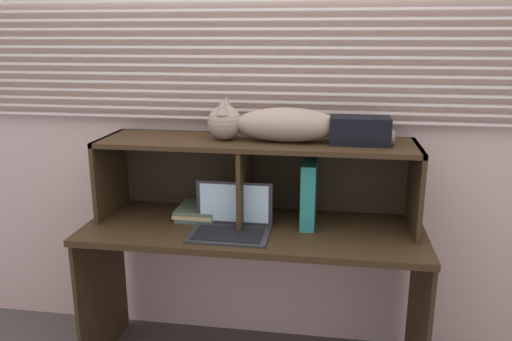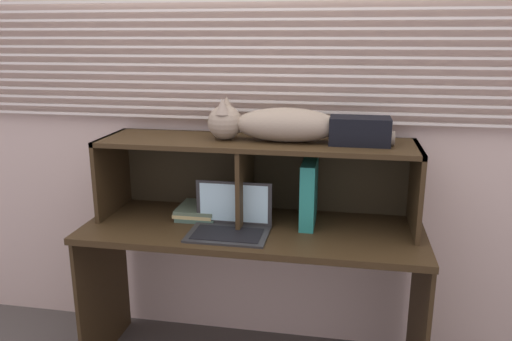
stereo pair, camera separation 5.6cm
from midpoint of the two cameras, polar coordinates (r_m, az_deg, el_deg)
back_panel_with_blinds at (r=2.51m, az=0.20°, el=7.44°), size 4.40×0.08×2.50m
desk at (r=2.38m, az=-1.02°, el=-9.41°), size 1.55×0.58×0.74m
hutch_shelf_unit at (r=2.36m, az=-0.68°, el=1.06°), size 1.45×0.37×0.38m
cat at (r=2.28m, az=1.56°, el=5.23°), size 0.83×0.18×0.19m
laptop at (r=2.26m, az=-3.56°, el=-5.95°), size 0.35×0.24×0.21m
binder_upright at (r=2.34m, az=5.33°, el=-2.42°), size 0.06×0.26×0.30m
book_stack at (r=2.46m, az=-7.16°, el=-4.60°), size 0.20×0.22×0.05m
storage_box at (r=2.27m, az=10.91°, el=4.46°), size 0.26×0.15×0.12m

